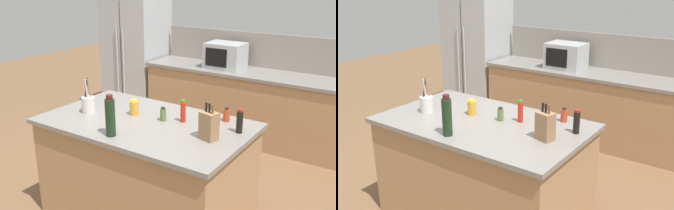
% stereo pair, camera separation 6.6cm
% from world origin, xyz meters
% --- Properties ---
extents(back_counter_run, '(3.40, 0.66, 0.94)m').
position_xyz_m(back_counter_run, '(0.30, 2.20, 0.47)').
color(back_counter_run, '#A87C54').
rests_on(back_counter_run, ground_plane).
extents(wall_backsplash, '(3.36, 0.03, 0.46)m').
position_xyz_m(wall_backsplash, '(0.30, 2.52, 1.17)').
color(wall_backsplash, gray).
rests_on(wall_backsplash, back_counter_run).
extents(kitchen_island, '(1.80, 1.08, 0.94)m').
position_xyz_m(kitchen_island, '(0.00, 0.00, 0.47)').
color(kitchen_island, '#A87C54').
rests_on(kitchen_island, ground_plane).
extents(refrigerator, '(0.87, 0.75, 1.83)m').
position_xyz_m(refrigerator, '(-1.88, 2.25, 0.91)').
color(refrigerator, '#ADB2B7').
rests_on(refrigerator, ground_plane).
extents(microwave, '(0.49, 0.39, 0.34)m').
position_xyz_m(microwave, '(-0.32, 2.20, 1.11)').
color(microwave, '#ADB2B7').
rests_on(microwave, back_counter_run).
extents(knife_block, '(0.15, 0.13, 0.29)m').
position_xyz_m(knife_block, '(0.64, -0.04, 1.05)').
color(knife_block, '#936B47').
rests_on(knife_block, kitchen_island).
extents(utensil_crock, '(0.12, 0.12, 0.32)m').
position_xyz_m(utensil_crock, '(-0.56, -0.11, 1.02)').
color(utensil_crock, beige).
rests_on(utensil_crock, kitchen_island).
extents(hot_sauce_bottle, '(0.05, 0.05, 0.20)m').
position_xyz_m(hot_sauce_bottle, '(0.28, 0.17, 1.03)').
color(hot_sauce_bottle, red).
rests_on(hot_sauce_bottle, kitchen_island).
extents(spice_jar_oregano, '(0.05, 0.05, 0.12)m').
position_xyz_m(spice_jar_oregano, '(0.12, 0.10, 1.00)').
color(spice_jar_oregano, '#567038').
rests_on(spice_jar_oregano, kitchen_island).
extents(honey_jar, '(0.08, 0.08, 0.14)m').
position_xyz_m(honey_jar, '(-0.18, 0.08, 1.01)').
color(honey_jar, gold).
rests_on(honey_jar, kitchen_island).
extents(soy_sauce_bottle, '(0.05, 0.05, 0.20)m').
position_xyz_m(soy_sauce_bottle, '(0.78, 0.22, 1.03)').
color(soy_sauce_bottle, black).
rests_on(soy_sauce_bottle, kitchen_island).
extents(spice_jar_paprika, '(0.06, 0.06, 0.12)m').
position_xyz_m(spice_jar_paprika, '(0.58, 0.39, 1.00)').
color(spice_jar_paprika, '#B73D1E').
rests_on(spice_jar_paprika, kitchen_island).
extents(wine_bottle, '(0.08, 0.08, 0.34)m').
position_xyz_m(wine_bottle, '(-0.04, -0.40, 1.10)').
color(wine_bottle, black).
rests_on(wine_bottle, kitchen_island).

